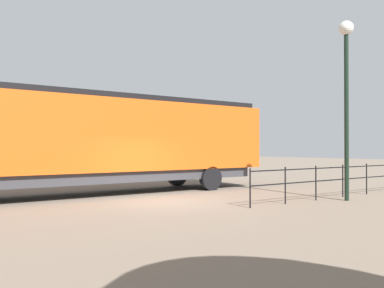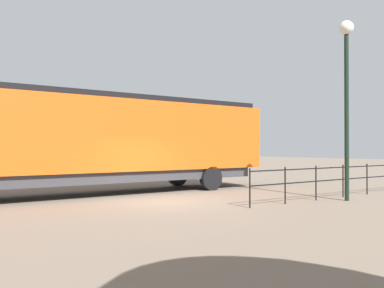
% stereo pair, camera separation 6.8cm
% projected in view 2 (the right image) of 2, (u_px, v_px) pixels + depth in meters
% --- Properties ---
extents(ground_plane, '(120.00, 120.00, 0.00)m').
position_uv_depth(ground_plane, '(166.00, 202.00, 14.79)').
color(ground_plane, '#756656').
extents(locomotive, '(3.09, 16.66, 4.17)m').
position_uv_depth(locomotive, '(101.00, 139.00, 17.24)').
color(locomotive, '#D15114').
rests_on(locomotive, ground_plane).
extents(lamp_post, '(0.53, 0.53, 6.68)m').
position_uv_depth(lamp_post, '(346.00, 73.00, 15.16)').
color(lamp_post, black).
rests_on(lamp_post, ground_plane).
extents(platform_fence, '(0.05, 11.84, 1.29)m').
position_uv_depth(platform_fence, '(355.00, 175.00, 16.70)').
color(platform_fence, black).
rests_on(platform_fence, ground_plane).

